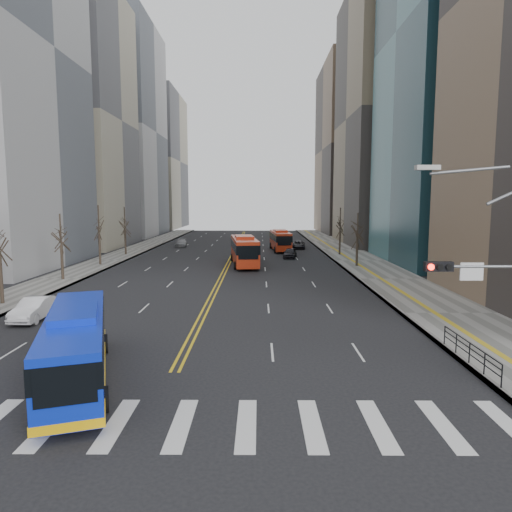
% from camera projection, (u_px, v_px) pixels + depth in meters
% --- Properties ---
extents(ground, '(220.00, 220.00, 0.00)m').
position_uv_depth(ground, '(149.00, 424.00, 16.52)').
color(ground, black).
extents(sidewalk_right, '(7.00, 130.00, 0.15)m').
position_uv_depth(sidewalk_right, '(360.00, 261.00, 61.06)').
color(sidewalk_right, slate).
rests_on(sidewalk_right, ground).
extents(sidewalk_left, '(5.00, 130.00, 0.15)m').
position_uv_depth(sidewalk_left, '(107.00, 261.00, 61.30)').
color(sidewalk_left, slate).
rests_on(sidewalk_left, ground).
extents(crosswalk, '(26.70, 4.00, 0.01)m').
position_uv_depth(crosswalk, '(149.00, 424.00, 16.52)').
color(crosswalk, silver).
rests_on(crosswalk, ground).
extents(centerline, '(0.55, 100.00, 0.01)m').
position_uv_depth(centerline, '(234.00, 253.00, 71.12)').
color(centerline, gold).
rests_on(centerline, ground).
extents(office_towers, '(83.00, 134.00, 58.00)m').
position_uv_depth(office_towers, '(238.00, 112.00, 81.67)').
color(office_towers, '#999A9C').
rests_on(office_towers, ground).
extents(signal_mast, '(5.37, 0.37, 9.39)m').
position_uv_depth(signal_mast, '(509.00, 283.00, 17.82)').
color(signal_mast, slate).
rests_on(signal_mast, ground).
extents(pedestrian_railing, '(0.06, 6.06, 1.02)m').
position_uv_depth(pedestrian_railing, '(470.00, 349.00, 22.27)').
color(pedestrian_railing, black).
rests_on(pedestrian_railing, sidewalk_right).
extents(street_trees, '(35.20, 47.20, 7.60)m').
position_uv_depth(street_trees, '(158.00, 230.00, 50.29)').
color(street_trees, '#2C231B').
rests_on(street_trees, ground).
extents(blue_bus, '(5.89, 11.47, 3.31)m').
position_uv_depth(blue_bus, '(76.00, 343.00, 20.31)').
color(blue_bus, '#0E2CD5').
rests_on(blue_bus, ground).
extents(red_bus_near, '(4.07, 12.09, 3.74)m').
position_uv_depth(red_bus_near, '(244.00, 249.00, 57.40)').
color(red_bus_near, red).
rests_on(red_bus_near, ground).
extents(red_bus_far, '(3.31, 10.91, 3.42)m').
position_uv_depth(red_bus_far, '(280.00, 239.00, 74.30)').
color(red_bus_far, red).
rests_on(red_bus_far, ground).
extents(car_white, '(1.64, 4.60, 1.51)m').
position_uv_depth(car_white, '(35.00, 309.00, 31.05)').
color(car_white, silver).
rests_on(car_white, ground).
extents(car_dark_mid, '(2.39, 4.41, 1.42)m').
position_uv_depth(car_dark_mid, '(290.00, 253.00, 64.80)').
color(car_dark_mid, black).
rests_on(car_dark_mid, ground).
extents(car_silver, '(2.21, 4.69, 1.32)m').
position_uv_depth(car_silver, '(181.00, 243.00, 80.80)').
color(car_silver, gray).
rests_on(car_silver, ground).
extents(car_dark_far, '(2.56, 4.81, 1.29)m').
position_uv_depth(car_dark_far, '(299.00, 245.00, 77.56)').
color(car_dark_far, black).
rests_on(car_dark_far, ground).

